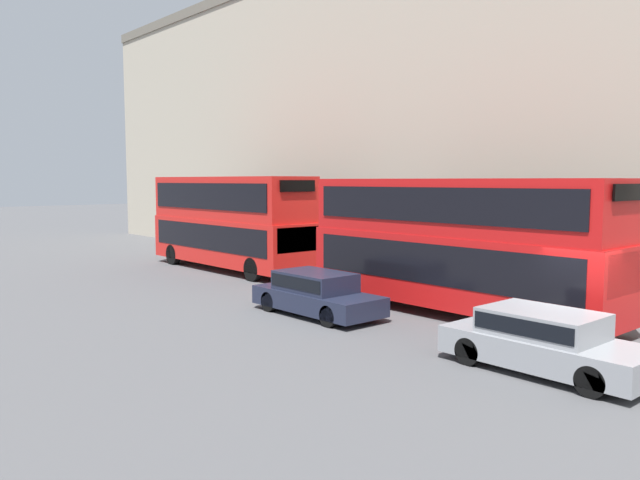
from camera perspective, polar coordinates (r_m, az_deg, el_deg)
ground_plane at (r=16.42m, az=22.72°, el=-9.74°), size 200.00×200.00×0.00m
bus_leading at (r=19.86m, az=12.37°, el=0.02°), size 2.59×10.42×4.24m
bus_second_in_queue at (r=29.37m, az=-8.24°, el=1.93°), size 2.59×10.12×4.35m
car_dark_sedan at (r=14.67m, az=19.83°, el=-8.54°), size 1.89×4.44×1.35m
car_hatchback at (r=19.47m, az=-0.34°, el=-4.80°), size 1.80×4.47×1.35m
pedestrian at (r=27.45m, az=0.11°, el=-1.72°), size 0.36×0.36×1.63m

